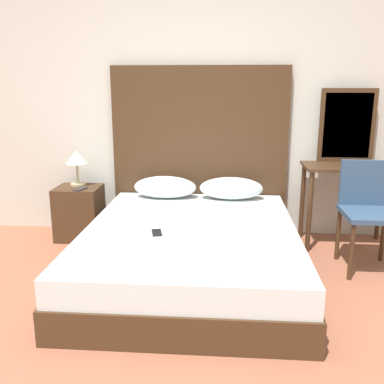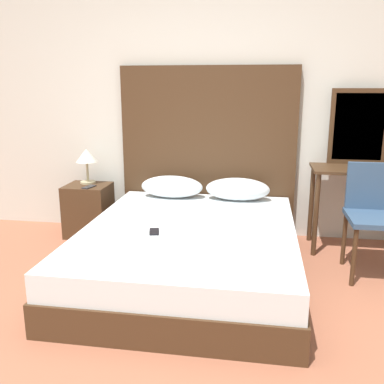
{
  "view_description": "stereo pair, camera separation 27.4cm",
  "coord_description": "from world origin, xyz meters",
  "px_view_note": "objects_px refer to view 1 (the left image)",
  "views": [
    {
      "loc": [
        0.4,
        -2.01,
        1.49
      ],
      "look_at": [
        0.14,
        1.25,
        0.67
      ],
      "focal_mm": 40.0,
      "sensor_mm": 36.0,
      "label": 1
    },
    {
      "loc": [
        0.67,
        -1.98,
        1.49
      ],
      "look_at": [
        0.14,
        1.25,
        0.67
      ],
      "focal_mm": 40.0,
      "sensor_mm": 36.0,
      "label": 2
    }
  ],
  "objects_px": {
    "phone_on_bed": "(157,233)",
    "chair": "(368,206)",
    "nightstand": "(80,213)",
    "table_lamp": "(77,159)",
    "phone_on_nightstand": "(80,189)",
    "vanity_desk": "(348,182)",
    "bed": "(191,252)"
  },
  "relations": [
    {
      "from": "nightstand",
      "to": "table_lamp",
      "type": "relative_size",
      "value": 1.49
    },
    {
      "from": "chair",
      "to": "phone_on_bed",
      "type": "bearing_deg",
      "value": -163.58
    },
    {
      "from": "chair",
      "to": "vanity_desk",
      "type": "bearing_deg",
      "value": 94.38
    },
    {
      "from": "phone_on_nightstand",
      "to": "vanity_desk",
      "type": "distance_m",
      "value": 2.52
    },
    {
      "from": "nightstand",
      "to": "chair",
      "type": "distance_m",
      "value": 2.67
    },
    {
      "from": "bed",
      "to": "table_lamp",
      "type": "relative_size",
      "value": 5.93
    },
    {
      "from": "phone_on_bed",
      "to": "chair",
      "type": "bearing_deg",
      "value": 16.42
    },
    {
      "from": "phone_on_bed",
      "to": "chair",
      "type": "distance_m",
      "value": 1.75
    },
    {
      "from": "table_lamp",
      "to": "nightstand",
      "type": "bearing_deg",
      "value": -74.74
    },
    {
      "from": "table_lamp",
      "to": "phone_on_nightstand",
      "type": "bearing_deg",
      "value": -65.04
    },
    {
      "from": "bed",
      "to": "phone_on_nightstand",
      "type": "height_order",
      "value": "phone_on_nightstand"
    },
    {
      "from": "nightstand",
      "to": "table_lamp",
      "type": "xyz_separation_m",
      "value": [
        -0.02,
        0.08,
        0.52
      ]
    },
    {
      "from": "phone_on_bed",
      "to": "table_lamp",
      "type": "bearing_deg",
      "value": 132.05
    },
    {
      "from": "nightstand",
      "to": "vanity_desk",
      "type": "distance_m",
      "value": 2.6
    },
    {
      "from": "vanity_desk",
      "to": "chair",
      "type": "bearing_deg",
      "value": -85.62
    },
    {
      "from": "bed",
      "to": "vanity_desk",
      "type": "bearing_deg",
      "value": 29.77
    },
    {
      "from": "table_lamp",
      "to": "chair",
      "type": "xyz_separation_m",
      "value": [
        2.63,
        -0.56,
        -0.26
      ]
    },
    {
      "from": "nightstand",
      "to": "vanity_desk",
      "type": "height_order",
      "value": "vanity_desk"
    },
    {
      "from": "bed",
      "to": "vanity_desk",
      "type": "xyz_separation_m",
      "value": [
        1.4,
        0.8,
        0.41
      ]
    },
    {
      "from": "nightstand",
      "to": "vanity_desk",
      "type": "bearing_deg",
      "value": -0.0
    },
    {
      "from": "phone_on_nightstand",
      "to": "chair",
      "type": "height_order",
      "value": "chair"
    },
    {
      "from": "bed",
      "to": "phone_on_bed",
      "type": "bearing_deg",
      "value": -143.33
    },
    {
      "from": "vanity_desk",
      "to": "table_lamp",
      "type": "bearing_deg",
      "value": 178.31
    },
    {
      "from": "nightstand",
      "to": "vanity_desk",
      "type": "xyz_separation_m",
      "value": [
        2.57,
        -0.0,
        0.35
      ]
    },
    {
      "from": "nightstand",
      "to": "chair",
      "type": "relative_size",
      "value": 0.59
    },
    {
      "from": "bed",
      "to": "table_lamp",
      "type": "distance_m",
      "value": 1.59
    },
    {
      "from": "table_lamp",
      "to": "vanity_desk",
      "type": "xyz_separation_m",
      "value": [
        2.59,
        -0.08,
        -0.17
      ]
    },
    {
      "from": "table_lamp",
      "to": "phone_on_bed",
      "type": "bearing_deg",
      "value": -47.95
    },
    {
      "from": "phone_on_bed",
      "to": "phone_on_nightstand",
      "type": "relative_size",
      "value": 1.0
    },
    {
      "from": "phone_on_bed",
      "to": "table_lamp",
      "type": "xyz_separation_m",
      "value": [
        -0.95,
        1.06,
        0.36
      ]
    },
    {
      "from": "phone_on_bed",
      "to": "phone_on_nightstand",
      "type": "distance_m",
      "value": 1.25
    },
    {
      "from": "phone_on_bed",
      "to": "chair",
      "type": "xyz_separation_m",
      "value": [
        1.68,
        0.49,
        0.1
      ]
    }
  ]
}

